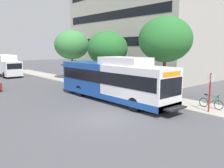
{
  "coord_description": "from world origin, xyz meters",
  "views": [
    {
      "loc": [
        -8.78,
        -10.91,
        4.4
      ],
      "look_at": [
        2.89,
        2.58,
        1.6
      ],
      "focal_mm": 37.6,
      "sensor_mm": 36.0,
      "label": 1
    }
  ],
  "objects_px": {
    "transit_bus": "(113,80)",
    "street_tree_far_block": "(72,45)",
    "street_tree_mid_block": "(108,48)",
    "box_truck_background": "(6,65)",
    "street_tree_near_stop": "(165,39)",
    "bus_stop_sign_pole": "(210,90)",
    "bicycle_parked": "(211,102)"
  },
  "relations": [
    {
      "from": "transit_bus",
      "to": "street_tree_far_block",
      "type": "xyz_separation_m",
      "value": [
        4.23,
        13.29,
        3.02
      ]
    },
    {
      "from": "street_tree_mid_block",
      "to": "box_truck_background",
      "type": "distance_m",
      "value": 18.25
    },
    {
      "from": "street_tree_near_stop",
      "to": "bus_stop_sign_pole",
      "type": "bearing_deg",
      "value": -111.5
    },
    {
      "from": "transit_bus",
      "to": "bicycle_parked",
      "type": "xyz_separation_m",
      "value": [
        3.24,
        -6.81,
        -1.14
      ]
    },
    {
      "from": "bicycle_parked",
      "to": "box_truck_background",
      "type": "relative_size",
      "value": 0.25
    },
    {
      "from": "bicycle_parked",
      "to": "street_tree_far_block",
      "type": "bearing_deg",
      "value": 87.18
    },
    {
      "from": "street_tree_mid_block",
      "to": "box_truck_background",
      "type": "height_order",
      "value": "street_tree_mid_block"
    },
    {
      "from": "bicycle_parked",
      "to": "street_tree_far_block",
      "type": "xyz_separation_m",
      "value": [
        0.99,
        20.1,
        4.16
      ]
    },
    {
      "from": "bus_stop_sign_pole",
      "to": "box_truck_background",
      "type": "relative_size",
      "value": 0.37
    },
    {
      "from": "bicycle_parked",
      "to": "box_truck_background",
      "type": "height_order",
      "value": "box_truck_background"
    },
    {
      "from": "street_tree_near_stop",
      "to": "box_truck_background",
      "type": "bearing_deg",
      "value": 102.85
    },
    {
      "from": "bus_stop_sign_pole",
      "to": "transit_bus",
      "type": "bearing_deg",
      "value": 107.32
    },
    {
      "from": "street_tree_near_stop",
      "to": "box_truck_background",
      "type": "distance_m",
      "value": 25.86
    },
    {
      "from": "street_tree_near_stop",
      "to": "bicycle_parked",
      "type": "bearing_deg",
      "value": -102.23
    },
    {
      "from": "transit_bus",
      "to": "bus_stop_sign_pole",
      "type": "xyz_separation_m",
      "value": [
        2.23,
        -7.16,
        -0.05
      ]
    },
    {
      "from": "transit_bus",
      "to": "bus_stop_sign_pole",
      "type": "distance_m",
      "value": 7.5
    },
    {
      "from": "bus_stop_sign_pole",
      "to": "street_tree_far_block",
      "type": "xyz_separation_m",
      "value": [
        1.99,
        20.45,
        3.08
      ]
    },
    {
      "from": "transit_bus",
      "to": "street_tree_near_stop",
      "type": "relative_size",
      "value": 1.78
    },
    {
      "from": "street_tree_mid_block",
      "to": "street_tree_far_block",
      "type": "height_order",
      "value": "street_tree_far_block"
    },
    {
      "from": "transit_bus",
      "to": "street_tree_near_stop",
      "type": "bearing_deg",
      "value": -24.06
    },
    {
      "from": "bicycle_parked",
      "to": "street_tree_mid_block",
      "type": "distance_m",
      "value": 13.35
    },
    {
      "from": "bicycle_parked",
      "to": "street_tree_mid_block",
      "type": "height_order",
      "value": "street_tree_mid_block"
    },
    {
      "from": "street_tree_far_block",
      "to": "street_tree_mid_block",
      "type": "bearing_deg",
      "value": -88.7
    },
    {
      "from": "bus_stop_sign_pole",
      "to": "street_tree_mid_block",
      "type": "relative_size",
      "value": 0.43
    },
    {
      "from": "bus_stop_sign_pole",
      "to": "street_tree_far_block",
      "type": "height_order",
      "value": "street_tree_far_block"
    },
    {
      "from": "street_tree_near_stop",
      "to": "street_tree_mid_block",
      "type": "distance_m",
      "value": 7.92
    },
    {
      "from": "bus_stop_sign_pole",
      "to": "box_truck_background",
      "type": "height_order",
      "value": "box_truck_background"
    },
    {
      "from": "street_tree_mid_block",
      "to": "box_truck_background",
      "type": "relative_size",
      "value": 0.86
    },
    {
      "from": "box_truck_background",
      "to": "bus_stop_sign_pole",
      "type": "bearing_deg",
      "value": -83.14
    },
    {
      "from": "transit_bus",
      "to": "street_tree_far_block",
      "type": "relative_size",
      "value": 1.87
    },
    {
      "from": "transit_bus",
      "to": "street_tree_mid_block",
      "type": "xyz_separation_m",
      "value": [
        4.39,
        5.96,
        2.57
      ]
    },
    {
      "from": "street_tree_far_block",
      "to": "transit_bus",
      "type": "bearing_deg",
      "value": -107.64
    }
  ]
}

